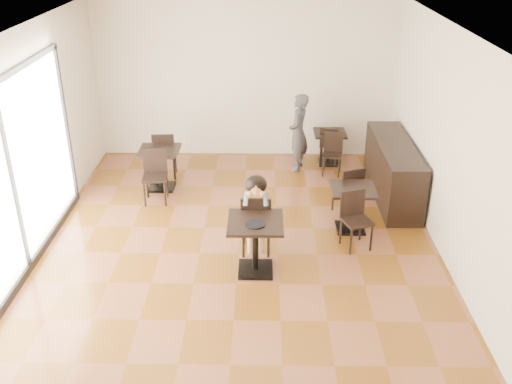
{
  "coord_description": "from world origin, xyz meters",
  "views": [
    {
      "loc": [
        0.36,
        -7.24,
        4.53
      ],
      "look_at": [
        0.26,
        0.05,
        1.0
      ],
      "focal_mm": 40.0,
      "sensor_mm": 36.0,
      "label": 1
    }
  ],
  "objects_px": {
    "cafe_table_mid": "(352,209)",
    "chair_left_b": "(155,178)",
    "child_table": "(255,246)",
    "adult_patron": "(298,133)",
    "chair_left_a": "(165,154)",
    "chair_back_b": "(332,155)",
    "cafe_table_left": "(161,169)",
    "cafe_table_back": "(329,148)",
    "child_chair": "(256,222)",
    "child": "(256,215)",
    "chair_mid_b": "(357,221)",
    "chair_mid_a": "(347,190)",
    "chair_back_a": "(329,145)"
  },
  "relations": [
    {
      "from": "cafe_table_back",
      "to": "chair_back_a",
      "type": "height_order",
      "value": "chair_back_a"
    },
    {
      "from": "chair_mid_b",
      "to": "child_table",
      "type": "bearing_deg",
      "value": -175.45
    },
    {
      "from": "cafe_table_back",
      "to": "chair_back_a",
      "type": "xyz_separation_m",
      "value": [
        0.0,
        0.01,
        0.07
      ]
    },
    {
      "from": "adult_patron",
      "to": "chair_back_b",
      "type": "height_order",
      "value": "adult_patron"
    },
    {
      "from": "child_chair",
      "to": "chair_mid_b",
      "type": "relative_size",
      "value": 1.1
    },
    {
      "from": "cafe_table_left",
      "to": "chair_left_a",
      "type": "height_order",
      "value": "chair_left_a"
    },
    {
      "from": "chair_mid_b",
      "to": "chair_back_b",
      "type": "bearing_deg",
      "value": 72.08
    },
    {
      "from": "cafe_table_left",
      "to": "cafe_table_back",
      "type": "distance_m",
      "value": 3.43
    },
    {
      "from": "child_chair",
      "to": "chair_back_a",
      "type": "relative_size",
      "value": 1.2
    },
    {
      "from": "cafe_table_back",
      "to": "chair_left_b",
      "type": "height_order",
      "value": "chair_left_b"
    },
    {
      "from": "child",
      "to": "chair_mid_a",
      "type": "distance_m",
      "value": 1.94
    },
    {
      "from": "chair_left_b",
      "to": "child",
      "type": "bearing_deg",
      "value": -46.12
    },
    {
      "from": "chair_back_b",
      "to": "chair_mid_b",
      "type": "bearing_deg",
      "value": -77.1
    },
    {
      "from": "child_table",
      "to": "adult_patron",
      "type": "distance_m",
      "value": 3.74
    },
    {
      "from": "child",
      "to": "chair_mid_b",
      "type": "bearing_deg",
      "value": 4.61
    },
    {
      "from": "child_chair",
      "to": "child",
      "type": "height_order",
      "value": "child"
    },
    {
      "from": "child_table",
      "to": "chair_mid_b",
      "type": "xyz_separation_m",
      "value": [
        1.5,
        0.67,
        0.04
      ]
    },
    {
      "from": "chair_left_a",
      "to": "chair_back_b",
      "type": "height_order",
      "value": "chair_left_a"
    },
    {
      "from": "chair_mid_a",
      "to": "child",
      "type": "bearing_deg",
      "value": 19.58
    },
    {
      "from": "adult_patron",
      "to": "chair_left_b",
      "type": "distance_m",
      "value": 2.96
    },
    {
      "from": "child_table",
      "to": "chair_left_a",
      "type": "height_order",
      "value": "chair_left_a"
    },
    {
      "from": "adult_patron",
      "to": "chair_left_a",
      "type": "distance_m",
      "value": 2.6
    },
    {
      "from": "chair_left_a",
      "to": "chair_mid_a",
      "type": "bearing_deg",
      "value": 151.68
    },
    {
      "from": "chair_mid_a",
      "to": "chair_mid_b",
      "type": "height_order",
      "value": "same"
    },
    {
      "from": "child_chair",
      "to": "adult_patron",
      "type": "bearing_deg",
      "value": -104.09
    },
    {
      "from": "cafe_table_mid",
      "to": "chair_left_b",
      "type": "xyz_separation_m",
      "value": [
        -3.28,
        0.94,
        0.09
      ]
    },
    {
      "from": "child",
      "to": "chair_left_a",
      "type": "distance_m",
      "value": 3.25
    },
    {
      "from": "chair_mid_a",
      "to": "child_table",
      "type": "bearing_deg",
      "value": 30.17
    },
    {
      "from": "child",
      "to": "chair_left_a",
      "type": "relative_size",
      "value": 1.32
    },
    {
      "from": "cafe_table_left",
      "to": "cafe_table_back",
      "type": "height_order",
      "value": "cafe_table_left"
    },
    {
      "from": "cafe_table_left",
      "to": "chair_left_b",
      "type": "bearing_deg",
      "value": -90.0
    },
    {
      "from": "child_chair",
      "to": "cafe_table_back",
      "type": "distance_m",
      "value": 3.68
    },
    {
      "from": "chair_back_a",
      "to": "child_chair",
      "type": "bearing_deg",
      "value": 78.55
    },
    {
      "from": "adult_patron",
      "to": "cafe_table_left",
      "type": "xyz_separation_m",
      "value": [
        -2.55,
        -0.93,
        -0.38
      ]
    },
    {
      "from": "child",
      "to": "chair_back_a",
      "type": "xyz_separation_m",
      "value": [
        1.43,
        3.4,
        -0.21
      ]
    },
    {
      "from": "cafe_table_back",
      "to": "chair_mid_a",
      "type": "distance_m",
      "value": 2.18
    },
    {
      "from": "child_chair",
      "to": "chair_left_b",
      "type": "xyz_separation_m",
      "value": [
        -1.78,
        1.62,
        -0.02
      ]
    },
    {
      "from": "chair_left_a",
      "to": "chair_mid_b",
      "type": "bearing_deg",
      "value": 137.82
    },
    {
      "from": "chair_back_b",
      "to": "cafe_table_left",
      "type": "bearing_deg",
      "value": -156.74
    },
    {
      "from": "chair_mid_a",
      "to": "chair_mid_b",
      "type": "distance_m",
      "value": 1.1
    },
    {
      "from": "child_table",
      "to": "adult_patron",
      "type": "xyz_separation_m",
      "value": [
        0.78,
        3.64,
        0.36
      ]
    },
    {
      "from": "child",
      "to": "chair_mid_a",
      "type": "bearing_deg",
      "value": 39.1
    },
    {
      "from": "cafe_table_left",
      "to": "chair_left_a",
      "type": "relative_size",
      "value": 0.83
    },
    {
      "from": "chair_back_b",
      "to": "cafe_table_back",
      "type": "bearing_deg",
      "value": 101.3
    },
    {
      "from": "child",
      "to": "chair_mid_b",
      "type": "relative_size",
      "value": 1.38
    },
    {
      "from": "chair_mid_a",
      "to": "chair_mid_b",
      "type": "relative_size",
      "value": 1.0
    },
    {
      "from": "chair_mid_a",
      "to": "chair_mid_b",
      "type": "xyz_separation_m",
      "value": [
        0.0,
        -1.1,
        0.0
      ]
    },
    {
      "from": "child_chair",
      "to": "adult_patron",
      "type": "distance_m",
      "value": 3.2
    },
    {
      "from": "adult_patron",
      "to": "chair_back_b",
      "type": "relative_size",
      "value": 1.9
    },
    {
      "from": "child_table",
      "to": "chair_left_b",
      "type": "xyz_separation_m",
      "value": [
        -1.78,
        2.17,
        0.06
      ]
    }
  ]
}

